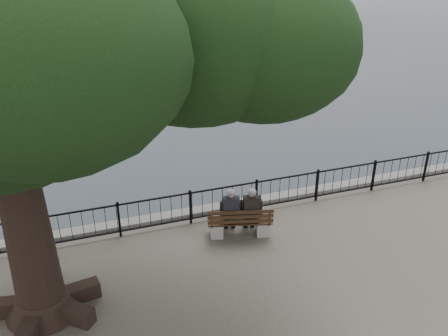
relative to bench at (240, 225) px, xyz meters
name	(u,v)px	position (x,y,z in m)	size (l,w,h in m)	color
harbor	(219,223)	(-0.11, 1.52, -0.82)	(260.00, 260.00, 1.20)	#5D5B55
railing	(224,200)	(-0.11, 1.02, 0.24)	(22.06, 0.06, 1.00)	black
bench	(240,225)	(0.00, 0.00, 0.00)	(1.83, 0.95, 0.92)	gray
person_left	(230,213)	(-0.22, 0.16, 0.35)	(0.54, 0.79, 1.47)	black
person_right	(251,212)	(0.32, 0.02, 0.35)	(0.54, 0.79, 1.47)	black
tree	(41,32)	(-4.29, -1.26, 5.70)	(11.22, 7.83, 9.16)	black
sailboat_b	(114,69)	(-0.71, 20.79, -0.99)	(3.79, 5.91, 11.84)	white
sailboat_c	(165,68)	(2.39, 19.95, -1.00)	(1.51, 5.15, 10.56)	white
sailboat_d	(228,49)	(7.96, 23.71, -1.05)	(3.06, 5.11, 8.49)	white
sailboat_f	(123,26)	(1.97, 35.06, -1.01)	(2.30, 5.11, 10.11)	white
sailboat_g	(186,17)	(8.39, 37.31, -1.01)	(3.25, 5.26, 10.23)	white
sailboat_h	(20,29)	(-6.66, 36.23, -0.94)	(3.25, 6.00, 13.59)	white
sailboat_i	(43,32)	(-4.77, 34.25, -0.98)	(2.74, 6.31, 12.49)	white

